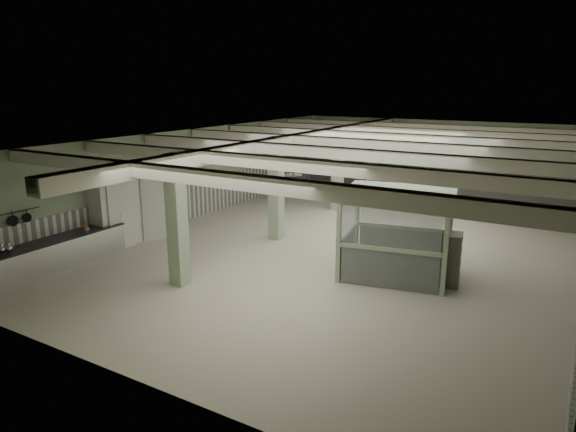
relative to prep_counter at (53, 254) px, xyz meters
The scene contains 32 objects.
floor 9.59m from the prep_counter, 46.95° to the left, with size 20.00×20.00×0.00m, color beige.
ceiling 10.08m from the prep_counter, 46.95° to the left, with size 14.00×20.00×0.02m, color silver.
wall_back 18.26m from the prep_counter, 68.96° to the left, with size 14.00×0.02×3.60m, color #A7B994.
wall_front 7.32m from the prep_counter, 24.64° to the right, with size 14.00×0.02×3.60m, color #A7B994.
wall_left 7.14m from the prep_counter, 93.76° to the left, with size 0.02×20.00×3.60m, color #A7B994.
wainscot_left 7.02m from the prep_counter, 93.56° to the left, with size 0.05×19.90×1.50m, color silver.
wainscot_back 18.19m from the prep_counter, 68.93° to the left, with size 13.90×0.05×1.50m, color silver.
girder 8.59m from the prep_counter, 60.01° to the left, with size 0.45×19.90×0.40m, color white.
beam_a 7.20m from the prep_counter, ahead, with size 13.90×0.35×0.32m, color white.
beam_b 7.45m from the prep_counter, 17.00° to the left, with size 13.90×0.35×0.32m, color white.
beam_c 8.47m from the prep_counter, 34.53° to the left, with size 13.90×0.35×0.32m, color white.
beam_d 10.03m from the prep_counter, 46.95° to the left, with size 13.90×0.35×0.32m, color white.
beam_e 11.91m from the prep_counter, 55.46° to the left, with size 13.90×0.35×0.32m, color white.
beam_f 13.98m from the prep_counter, 61.41° to the left, with size 13.90×0.35×0.32m, color white.
beam_g 16.18m from the prep_counter, 65.72° to the left, with size 13.90×0.35×0.32m, color white.
column_a 4.37m from the prep_counter, 13.90° to the left, with size 0.42×0.42×3.60m, color #9EB592.
column_b 7.36m from the prep_counter, 56.05° to the left, with size 0.42×0.42×3.60m, color #9EB592.
column_c 11.79m from the prep_counter, 69.83° to the left, with size 0.42×0.42×3.60m, color #9EB592.
column_d 15.59m from the prep_counter, 74.93° to the left, with size 0.42×0.42×3.60m, color #9EB592.
hook_rail 1.56m from the prep_counter, 123.02° to the right, with size 0.02×0.02×1.20m, color black.
pendant_front 7.76m from the prep_counter, 15.86° to the left, with size 0.44×0.44×0.22m, color #324335.
pendant_mid 10.61m from the prep_counter, 46.81° to the left, with size 0.44×0.44×0.22m, color #324335.
pendant_back 14.58m from the prep_counter, 60.61° to the left, with size 0.44×0.44×0.22m, color #324335.
prep_counter is the anchor object (origin of this frame).
pitcher_near 1.44m from the prep_counter, 87.15° to the right, with size 0.19×0.22×0.28m, color silver, non-canonical shape.
pitcher_far 1.58m from the prep_counter, 90.55° to the right, with size 0.18×0.21×0.27m, color silver, non-canonical shape.
orange_bowl 1.28m from the prep_counter, 89.46° to the left, with size 0.24×0.24×0.09m, color #B2B2B7.
skillet_near 1.49m from the prep_counter, 111.44° to the right, with size 0.31×0.31×0.04m, color black.
skillet_far 1.30m from the prep_counter, 126.94° to the right, with size 0.27×0.27×0.04m, color black.
walkin_cooler 3.09m from the prep_counter, 91.61° to the left, with size 1.08×2.62×2.40m.
guard_booth 10.11m from the prep_counter, 28.15° to the left, with size 3.46×3.09×2.45m.
filing_cabinet 11.45m from the prep_counter, 24.38° to the left, with size 0.47×0.67×1.46m, color #595D4E.
Camera 1 is at (6.77, -15.83, 5.35)m, focal length 32.00 mm.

